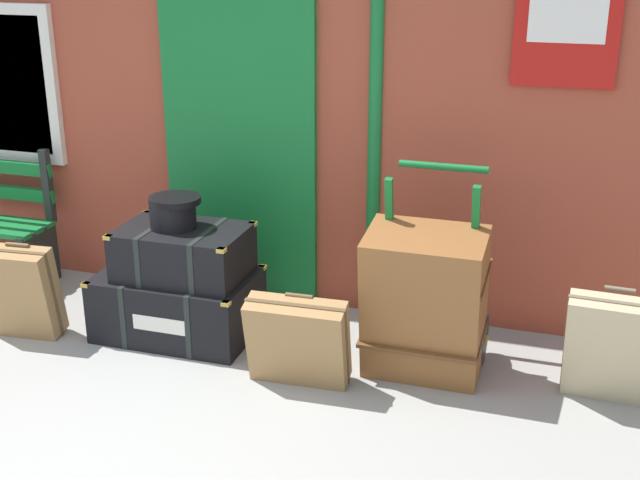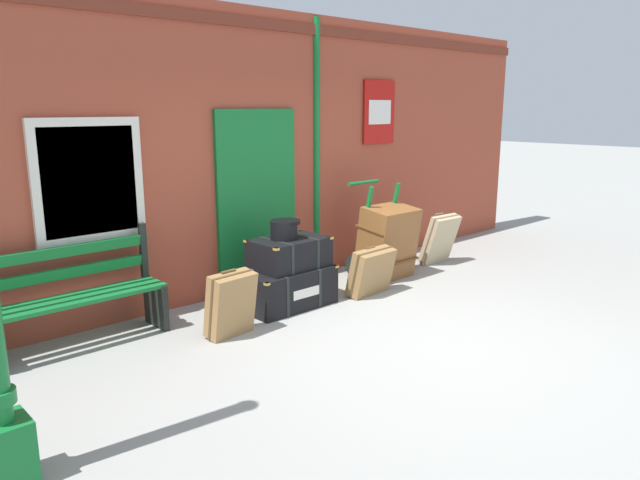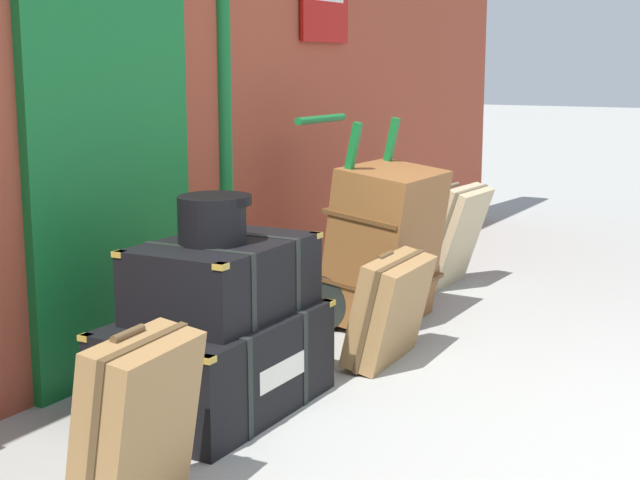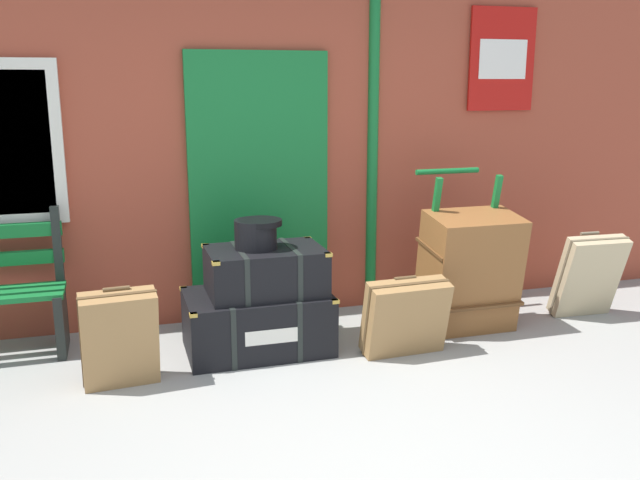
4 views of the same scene
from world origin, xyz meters
name	(u,v)px [view 1 (image 1 of 4)]	position (x,y,z in m)	size (l,w,h in m)	color
brick_facade	(257,73)	(-0.01, 2.60, 1.60)	(10.40, 0.35, 3.20)	#9E422D
steamer_trunk_base	(178,304)	(-0.26, 1.73, 0.21)	(1.02, 0.66, 0.43)	black
steamer_trunk_middle	(183,252)	(-0.20, 1.72, 0.58)	(0.82, 0.56, 0.33)	black
round_hatbox	(173,210)	(-0.25, 1.73, 0.86)	(0.33, 0.31, 0.20)	black
porters_trolley	(429,320)	(1.38, 1.86, 0.27)	(0.71, 0.61, 1.20)	black
large_brown_trunk	(425,303)	(1.38, 1.68, 0.46)	(0.70, 0.55, 0.93)	brown
suitcase_beige	(612,349)	(2.43, 1.65, 0.35)	(0.52, 0.37, 0.71)	tan
suitcase_tan	(22,292)	(-1.20, 1.38, 0.31)	(0.48, 0.32, 0.64)	olive
suitcase_charcoal	(298,341)	(0.71, 1.34, 0.28)	(0.60, 0.33, 0.56)	olive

